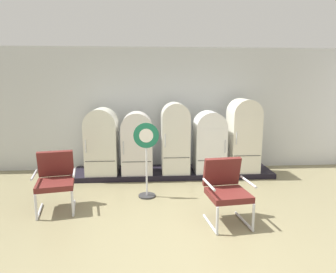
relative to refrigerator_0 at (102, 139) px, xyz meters
name	(u,v)px	position (x,y,z in m)	size (l,w,h in m)	color
ground	(191,246)	(1.58, -2.94, -0.90)	(12.00, 10.00, 0.05)	#7D7453
back_wall	(171,109)	(1.58, 0.72, 0.61)	(11.76, 0.12, 2.93)	silver
display_plinth	(173,172)	(1.58, 0.09, -0.82)	(4.55, 0.95, 0.11)	black
refrigerator_0	(102,139)	(0.00, 0.00, 0.00)	(0.69, 0.72, 1.45)	silver
refrigerator_1	(137,141)	(0.77, -0.04, -0.05)	(0.67, 0.63, 1.36)	silver
refrigerator_2	(175,135)	(1.63, -0.01, 0.07)	(0.61, 0.71, 1.56)	silver
refrigerator_3	(209,140)	(2.40, -0.04, -0.04)	(0.68, 0.63, 1.37)	white
refrigerator_4	(243,133)	(3.18, 0.00, 0.11)	(0.64, 0.72, 1.64)	silver
armchair_left	(55,178)	(-0.53, -1.66, -0.33)	(0.74, 0.78, 0.97)	silver
armchair_right	(226,188)	(2.20, -2.31, -0.33)	(0.71, 0.75, 0.97)	silver
sign_stand	(147,161)	(0.99, -1.24, -0.19)	(0.46, 0.32, 1.40)	#2D2D30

